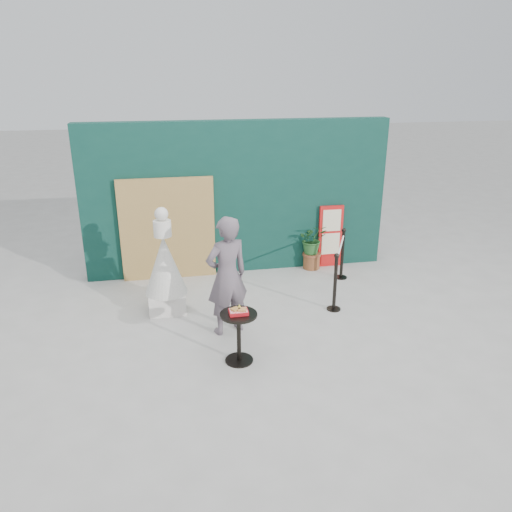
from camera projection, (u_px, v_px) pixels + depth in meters
name	position (u px, v px, depth m)	size (l,w,h in m)	color
ground	(271.00, 346.00, 7.48)	(60.00, 60.00, 0.00)	#ADAAA5
back_wall	(238.00, 198.00, 9.85)	(6.00, 0.30, 3.00)	#0B312A
bamboo_fence	(168.00, 229.00, 9.59)	(1.80, 0.08, 2.00)	tan
woman	(227.00, 276.00, 7.58)	(0.69, 0.45, 1.89)	#61535B
menu_board	(330.00, 236.00, 10.30)	(0.50, 0.07, 1.30)	red
statue	(165.00, 270.00, 8.35)	(0.71, 0.71, 1.82)	silver
cafe_table	(239.00, 330.00, 6.93)	(0.52, 0.52, 0.75)	black
food_basket	(239.00, 311.00, 6.83)	(0.26, 0.19, 0.11)	red
planter	(312.00, 243.00, 10.20)	(0.56, 0.49, 0.96)	brown
stanchion_barrier	(339.00, 268.00, 9.09)	(0.84, 1.54, 1.03)	black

